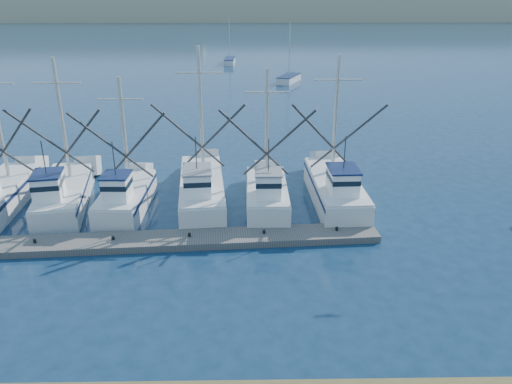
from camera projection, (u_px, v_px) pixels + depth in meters
ground at (319, 322)px, 20.41m from camera, size 500.00×500.00×0.00m
floating_dock at (114, 243)px, 26.34m from camera, size 28.46×3.92×0.38m
dune_ridge at (254, 6)px, 212.53m from camera, size 360.00×60.00×10.00m
trawler_fleet at (144, 193)px, 30.67m from camera, size 28.14×9.50×9.46m
sailboat_near at (289, 79)px, 71.25m from camera, size 3.87×5.67×8.10m
sailboat_far at (230, 61)px, 88.11m from camera, size 1.86×5.80×8.10m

